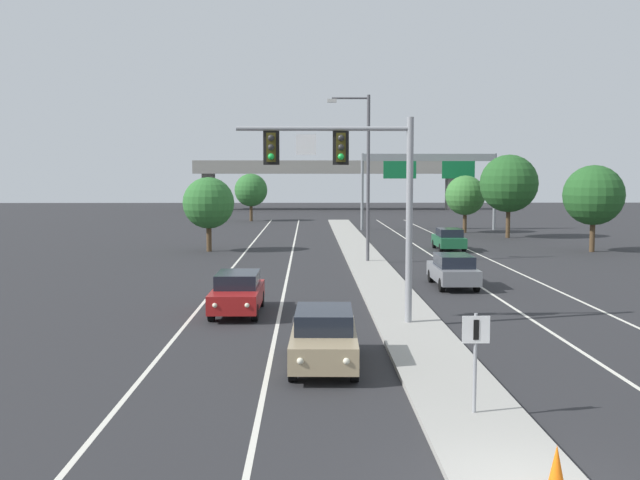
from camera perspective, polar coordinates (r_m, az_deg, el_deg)
median_island at (r=30.06m, az=5.95°, el=-4.95°), size 2.40×110.00×0.15m
lane_stripe_oncoming_center at (r=36.79m, az=-2.68°, el=-3.19°), size 0.14×100.00×0.01m
lane_stripe_receding_center at (r=37.69m, az=11.78°, el=-3.09°), size 0.14×100.00×0.01m
edge_stripe_left at (r=37.03m, az=-7.79°, el=-3.17°), size 0.14×100.00×0.01m
edge_stripe_right at (r=38.56m, az=16.57°, el=-3.01°), size 0.14×100.00×0.01m
overhead_signal_mast at (r=25.04m, az=2.79°, el=5.03°), size 6.15×0.44×7.20m
median_sign_post at (r=16.10m, az=12.27°, el=-8.41°), size 0.60×0.10×2.20m
street_lamp_median at (r=43.49m, az=3.56°, el=5.74°), size 2.58×0.28×10.00m
car_oncoming_tan at (r=20.25m, az=0.31°, el=-7.72°), size 1.93×4.51×1.58m
car_oncoming_red at (r=28.00m, az=-6.58°, el=-4.16°), size 1.85×4.48×1.58m
car_receding_grey at (r=34.90m, az=10.54°, el=-2.37°), size 1.83×4.47×1.58m
car_receding_green at (r=51.94m, az=10.22°, el=0.08°), size 1.89×4.50×1.58m
traffic_cone_median_nose at (r=13.06m, az=18.30°, el=-16.77°), size 0.36×0.36×0.74m
highway_sign_gantry at (r=70.92m, az=8.66°, el=5.76°), size 13.28×0.42×7.50m
overpass_bridge at (r=112.84m, az=0.87°, el=5.37°), size 42.40×6.40×7.65m
tree_far_right_c at (r=68.24m, az=11.48°, el=3.49°), size 3.70×3.70×5.35m
tree_far_left_c at (r=84.55m, az=-5.52°, el=3.97°), size 3.86×3.86×5.58m
tree_far_right_b at (r=53.54m, az=20.94°, el=3.34°), size 4.20×4.20×6.08m
tree_far_right_a at (r=63.49m, az=14.80°, el=4.36°), size 4.93×4.93×7.13m
tree_far_left_b at (r=50.91m, az=-8.86°, el=2.92°), size 3.62×3.62×5.23m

